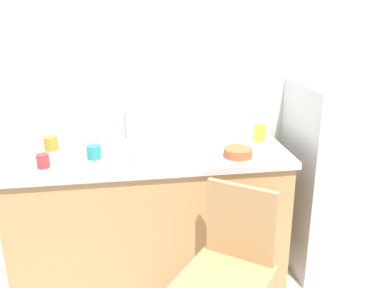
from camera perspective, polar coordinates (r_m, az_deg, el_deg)
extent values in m
cube|color=silver|center=(2.78, 2.43, 8.72)|extent=(4.80, 0.10, 2.48)
cube|color=tan|center=(2.68, -5.55, -10.39)|extent=(1.60, 0.60, 0.85)
cube|color=#B7B7BC|center=(2.49, -5.87, -1.45)|extent=(1.64, 0.64, 0.04)
cylinder|color=#B7B7BC|center=(2.68, -8.78, 3.01)|extent=(0.02, 0.02, 0.24)
cube|color=silver|center=(2.91, 18.72, -4.42)|extent=(0.55, 0.57, 1.25)
cube|color=tan|center=(2.10, 4.42, -18.00)|extent=(0.56, 0.56, 0.04)
cube|color=tan|center=(2.12, 6.65, -10.52)|extent=(0.30, 0.24, 0.40)
cube|color=white|center=(2.40, -5.12, -1.11)|extent=(0.28, 0.20, 0.05)
cylinder|color=#B25B33|center=(2.40, 6.27, -1.14)|extent=(0.16, 0.16, 0.05)
cylinder|color=yellow|center=(2.68, 9.17, 1.53)|extent=(0.07, 0.07, 0.11)
cylinder|color=red|center=(2.36, -19.59, -2.17)|extent=(0.07, 0.07, 0.07)
cylinder|color=orange|center=(2.62, -18.61, 0.10)|extent=(0.08, 0.08, 0.08)
cylinder|color=teal|center=(2.41, -13.16, -1.05)|extent=(0.08, 0.08, 0.08)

